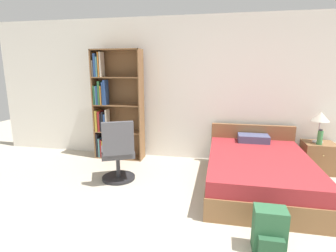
% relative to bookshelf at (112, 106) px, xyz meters
% --- Properties ---
extents(wall_back, '(9.00, 0.06, 2.60)m').
position_rel_bookshelf_xyz_m(wall_back, '(2.02, 0.27, 0.31)').
color(wall_back, white).
rests_on(wall_back, ground_plane).
extents(bookshelf, '(0.92, 0.30, 2.03)m').
position_rel_bookshelf_xyz_m(bookshelf, '(0.00, 0.00, 0.00)').
color(bookshelf, brown).
rests_on(bookshelf, ground_plane).
extents(bed, '(1.41, 2.05, 0.73)m').
position_rel_bookshelf_xyz_m(bed, '(2.56, -0.81, -0.75)').
color(bed, brown).
rests_on(bed, ground_plane).
extents(office_chair, '(0.66, 0.70, 0.97)m').
position_rel_bookshelf_xyz_m(office_chair, '(0.52, -1.05, -0.55)').
color(office_chair, '#232326').
rests_on(office_chair, ground_plane).
extents(nightstand, '(0.48, 0.45, 0.50)m').
position_rel_bookshelf_xyz_m(nightstand, '(3.62, -0.03, -0.74)').
color(nightstand, brown).
rests_on(nightstand, ground_plane).
extents(table_lamp, '(0.27, 0.27, 0.51)m').
position_rel_bookshelf_xyz_m(table_lamp, '(3.59, -0.00, -0.08)').
color(table_lamp, '#B2B2B7').
rests_on(table_lamp, nightstand).
extents(water_bottle, '(0.08, 0.08, 0.25)m').
position_rel_bookshelf_xyz_m(water_bottle, '(3.57, -0.13, -0.38)').
color(water_bottle, '#3F8C4C').
rests_on(water_bottle, nightstand).
extents(backpack_green, '(0.29, 0.27, 0.43)m').
position_rel_bookshelf_xyz_m(backpack_green, '(2.49, -2.26, -0.79)').
color(backpack_green, '#2D603D').
rests_on(backpack_green, ground_plane).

